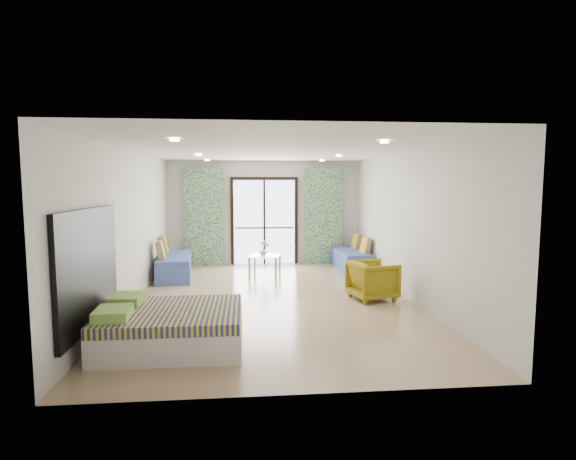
{
  "coord_description": "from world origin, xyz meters",
  "views": [
    {
      "loc": [
        -0.49,
        -8.03,
        2.11
      ],
      "look_at": [
        0.39,
        1.19,
        1.15
      ],
      "focal_mm": 28.0,
      "sensor_mm": 36.0,
      "label": 1
    }
  ],
  "objects": [
    {
      "name": "wall_back",
      "position": [
        0.0,
        3.75,
        1.35
      ],
      "size": [
        5.0,
        0.01,
        2.7
      ],
      "primitive_type": null,
      "color": "silver",
      "rests_on": "ground"
    },
    {
      "name": "wall_right",
      "position": [
        2.5,
        0.0,
        1.35
      ],
      "size": [
        0.01,
        7.5,
        2.7
      ],
      "primitive_type": null,
      "color": "silver",
      "rests_on": "ground"
    },
    {
      "name": "floor",
      "position": [
        0.0,
        0.0,
        0.0
      ],
      "size": [
        5.0,
        7.5,
        0.01
      ],
      "primitive_type": null,
      "color": "#A28361",
      "rests_on": "ground"
    },
    {
      "name": "balcony_door",
      "position": [
        0.0,
        3.72,
        1.26
      ],
      "size": [
        1.76,
        0.08,
        2.28
      ],
      "color": "black",
      "rests_on": "floor"
    },
    {
      "name": "downlight_a",
      "position": [
        -1.4,
        -2.0,
        2.67
      ],
      "size": [
        0.12,
        0.12,
        0.02
      ],
      "primitive_type": "cylinder",
      "color": "#FFE0B2",
      "rests_on": "ceiling"
    },
    {
      "name": "ceiling",
      "position": [
        0.0,
        0.0,
        2.7
      ],
      "size": [
        5.0,
        7.5,
        0.01
      ],
      "primitive_type": null,
      "color": "silver",
      "rests_on": "ground"
    },
    {
      "name": "headboard",
      "position": [
        -2.46,
        -2.25,
        1.05
      ],
      "size": [
        0.06,
        2.1,
        1.5
      ],
      "primitive_type": "cube",
      "color": "black",
      "rests_on": "floor"
    },
    {
      "name": "armchair",
      "position": [
        1.81,
        -0.15,
        0.38
      ],
      "size": [
        0.86,
        0.89,
        0.77
      ],
      "primitive_type": "imported",
      "rotation": [
        0.0,
        0.0,
        1.81
      ],
      "color": "olive",
      "rests_on": "floor"
    },
    {
      "name": "balcony_rail",
      "position": [
        0.0,
        3.73,
        0.95
      ],
      "size": [
        1.52,
        0.03,
        0.04
      ],
      "primitive_type": "cube",
      "color": "#595451",
      "rests_on": "balcony_door"
    },
    {
      "name": "downlight_e",
      "position": [
        -1.4,
        3.0,
        2.67
      ],
      "size": [
        0.12,
        0.12,
        0.02
      ],
      "primitive_type": "cylinder",
      "color": "#FFE0B2",
      "rests_on": "ceiling"
    },
    {
      "name": "downlight_b",
      "position": [
        1.4,
        -2.0,
        2.67
      ],
      "size": [
        0.12,
        0.12,
        0.02
      ],
      "primitive_type": "cylinder",
      "color": "#FFE0B2",
      "rests_on": "ceiling"
    },
    {
      "name": "curtain_right",
      "position": [
        1.55,
        3.57,
        1.25
      ],
      "size": [
        1.0,
        0.1,
        2.5
      ],
      "primitive_type": "cube",
      "color": "silver",
      "rests_on": "floor"
    },
    {
      "name": "downlight_c",
      "position": [
        -1.4,
        1.0,
        2.67
      ],
      "size": [
        0.12,
        0.12,
        0.02
      ],
      "primitive_type": "cylinder",
      "color": "#FFE0B2",
      "rests_on": "ceiling"
    },
    {
      "name": "switch_plate",
      "position": [
        -2.47,
        -1.0,
        1.05
      ],
      "size": [
        0.02,
        0.1,
        0.1
      ],
      "primitive_type": "cube",
      "color": "silver",
      "rests_on": "wall_left"
    },
    {
      "name": "wall_left",
      "position": [
        -2.5,
        0.0,
        1.35
      ],
      "size": [
        0.01,
        7.5,
        2.7
      ],
      "primitive_type": null,
      "color": "silver",
      "rests_on": "ground"
    },
    {
      "name": "daybed_right",
      "position": [
        2.12,
        2.71,
        0.26
      ],
      "size": [
        0.72,
        1.72,
        0.84
      ],
      "rotation": [
        0.0,
        0.0,
        0.03
      ],
      "color": "#40579A",
      "rests_on": "floor"
    },
    {
      "name": "downlight_f",
      "position": [
        1.4,
        3.0,
        2.67
      ],
      "size": [
        0.12,
        0.12,
        0.02
      ],
      "primitive_type": "cylinder",
      "color": "#FFE0B2",
      "rests_on": "ceiling"
    },
    {
      "name": "wall_front",
      "position": [
        0.0,
        -3.75,
        1.35
      ],
      "size": [
        5.0,
        0.01,
        2.7
      ],
      "primitive_type": null,
      "color": "silver",
      "rests_on": "ground"
    },
    {
      "name": "coffee_table",
      "position": [
        -0.05,
        2.26,
        0.41
      ],
      "size": [
        0.83,
        0.83,
        0.8
      ],
      "rotation": [
        0.0,
        0.0,
        -0.22
      ],
      "color": "silver",
      "rests_on": "floor"
    },
    {
      "name": "vase",
      "position": [
        -0.09,
        2.28,
        0.54
      ],
      "size": [
        0.2,
        0.21,
        0.17
      ],
      "primitive_type": "imported",
      "rotation": [
        0.0,
        0.0,
        0.25
      ],
      "color": "white",
      "rests_on": "coffee_table"
    },
    {
      "name": "bed",
      "position": [
        -1.47,
        -2.25,
        0.26
      ],
      "size": [
        1.78,
        1.46,
        0.62
      ],
      "color": "silver",
      "rests_on": "floor"
    },
    {
      "name": "curtain_left",
      "position": [
        -1.55,
        3.57,
        1.25
      ],
      "size": [
        1.0,
        0.1,
        2.5
      ],
      "primitive_type": "cube",
      "color": "silver",
      "rests_on": "floor"
    },
    {
      "name": "daybed_left",
      "position": [
        -2.12,
        2.14,
        0.28
      ],
      "size": [
        0.9,
        1.89,
        0.9
      ],
      "rotation": [
        0.0,
        0.0,
        0.1
      ],
      "color": "#40579A",
      "rests_on": "floor"
    },
    {
      "name": "downlight_d",
      "position": [
        1.4,
        1.0,
        2.67
      ],
      "size": [
        0.12,
        0.12,
        0.02
      ],
      "primitive_type": "cylinder",
      "color": "#FFE0B2",
      "rests_on": "ceiling"
    }
  ]
}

